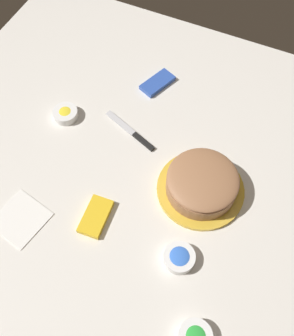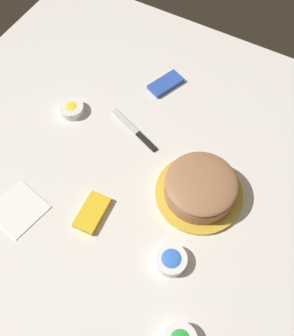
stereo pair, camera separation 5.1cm
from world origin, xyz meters
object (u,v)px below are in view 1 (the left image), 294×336
at_px(frosted_cake, 202,184).
at_px(sprinkle_bowl_yellow, 65,114).
at_px(candy_box_upper, 158,83).
at_px(spreading_knife, 134,134).
at_px(sprinkle_bowl_blue, 179,258).
at_px(candy_box_lower, 96,217).
at_px(paper_napkin, 21,218).

relative_size(frosted_cake, sprinkle_bowl_yellow, 3.18).
bearing_deg(candy_box_upper, frosted_cake, -116.99).
relative_size(spreading_knife, sprinkle_bowl_blue, 2.37).
xyz_separation_m(candy_box_lower, paper_napkin, (-0.10, 0.22, -0.01)).
distance_m(frosted_cake, spreading_knife, 0.32).
bearing_deg(candy_box_lower, sprinkle_bowl_blue, -97.46).
height_order(sprinkle_bowl_yellow, candy_box_upper, sprinkle_bowl_yellow).
relative_size(spreading_knife, sprinkle_bowl_yellow, 2.50).
distance_m(spreading_knife, candy_box_lower, 0.34).
height_order(frosted_cake, paper_napkin, frosted_cake).
bearing_deg(candy_box_upper, candy_box_lower, -153.37).
bearing_deg(sprinkle_bowl_blue, frosted_cake, 5.52).
bearing_deg(paper_napkin, spreading_knife, -23.08).
bearing_deg(sprinkle_bowl_yellow, candy_box_upper, -40.93).
xyz_separation_m(sprinkle_bowl_yellow, candy_box_upper, (0.28, -0.25, -0.01)).
xyz_separation_m(spreading_knife, sprinkle_bowl_yellow, (-0.03, 0.27, 0.01)).
distance_m(sprinkle_bowl_blue, candy_box_lower, 0.29).
relative_size(sprinkle_bowl_blue, candy_box_lower, 0.72).
height_order(candy_box_upper, paper_napkin, candy_box_upper).
relative_size(sprinkle_bowl_yellow, paper_napkin, 0.61).
relative_size(candy_box_upper, paper_napkin, 0.91).
bearing_deg(sprinkle_bowl_blue, candy_box_lower, 86.97).
relative_size(frosted_cake, paper_napkin, 1.93).
height_order(sprinkle_bowl_blue, candy_box_upper, sprinkle_bowl_blue).
bearing_deg(sprinkle_bowl_yellow, spreading_knife, -83.51).
bearing_deg(spreading_knife, sprinkle_bowl_blue, -138.06).
bearing_deg(frosted_cake, sprinkle_bowl_blue, -174.48).
bearing_deg(candy_box_upper, spreading_knife, -153.64).
relative_size(sprinkle_bowl_yellow, candy_box_lower, 0.69).
relative_size(sprinkle_bowl_blue, paper_napkin, 0.64).
height_order(spreading_knife, paper_napkin, spreading_knife).
bearing_deg(candy_box_lower, spreading_knife, 0.28).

